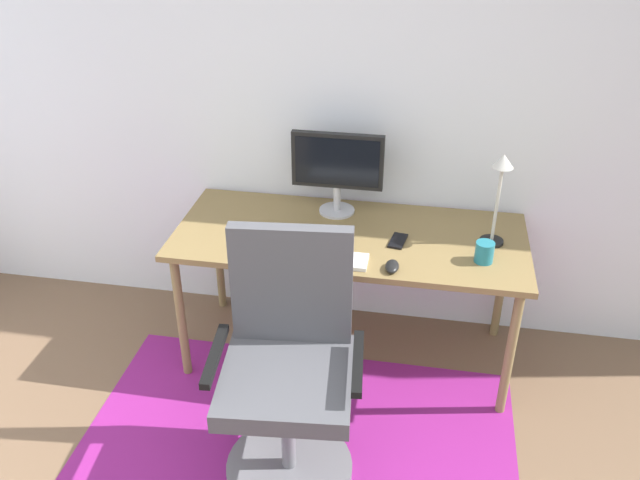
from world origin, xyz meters
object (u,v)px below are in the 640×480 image
Objects in this scene: office_chair at (289,380)px; computer_mouse at (392,266)px; desk at (349,245)px; desk_lamp at (500,185)px; keyboard at (320,258)px; cell_phone at (398,241)px; monitor at (337,166)px; coffee_cup at (484,252)px.

computer_mouse is at bearing 47.81° from office_chair.
desk_lamp is (0.66, 0.04, 0.36)m from desk.
desk is 0.37m from computer_mouse.
desk_lamp is (0.76, 0.29, 0.29)m from keyboard.
keyboard is 0.40m from cell_phone.
desk_lamp is 1.26m from office_chair.
desk_lamp reaches higher than monitor.
cell_phone is at bearing -8.03° from desk.
coffee_cup is at bearing 19.54° from computer_mouse.
monitor is 1.11m from office_chair.
cell_phone is 0.53m from desk_lamp.
office_chair reaches higher than keyboard.
cell_phone is at bearing -37.19° from monitor.
monitor is 0.42× the size of office_chair.
desk is 0.76m from desk_lamp.
computer_mouse is at bearing -51.16° from desk.
desk is 0.24m from cell_phone.
desk_lamp is at bearing 76.22° from coffee_cup.
monitor reaches higher than coffee_cup.
coffee_cup is 0.31m from desk_lamp.
keyboard is at bearing -170.81° from coffee_cup.
keyboard is at bearing -111.36° from desk.
coffee_cup is (0.62, -0.14, 0.11)m from desk.
computer_mouse is 0.42m from coffee_cup.
cell_phone is (-0.39, 0.11, -0.04)m from coffee_cup.
coffee_cup is at bearing -6.10° from cell_phone.
computer_mouse reaches higher than cell_phone.
desk_lamp is at bearing 20.95° from keyboard.
office_chair is at bearing -94.00° from keyboard.
desk_lamp reaches higher than computer_mouse.
coffee_cup is (0.72, -0.36, -0.21)m from monitor.
office_chair reaches higher than computer_mouse.
cell_phone reaches higher than desk.
computer_mouse is 0.25m from cell_phone.
coffee_cup is 0.68× the size of cell_phone.
monitor is at bearing 82.06° from office_chair.
desk is at bearing 68.64° from keyboard.
computer_mouse is (0.22, -0.28, 0.08)m from desk.
keyboard is 4.13× the size of computer_mouse.
desk_lamp reaches higher than office_chair.
keyboard is at bearing -136.93° from cell_phone.
computer_mouse is at bearing -82.51° from cell_phone.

